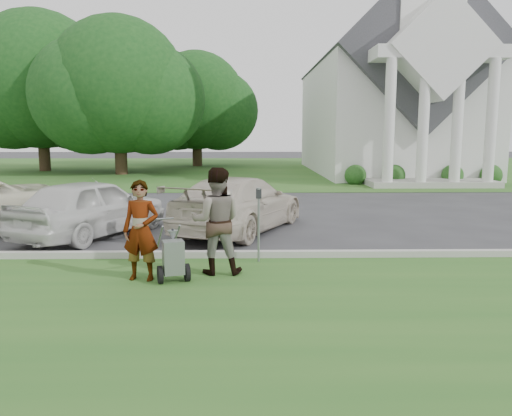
{
  "coord_description": "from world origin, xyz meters",
  "views": [
    {
      "loc": [
        -0.02,
        -9.66,
        2.61
      ],
      "look_at": [
        0.14,
        0.0,
        1.15
      ],
      "focal_mm": 35.0,
      "sensor_mm": 36.0,
      "label": 1
    }
  ],
  "objects_px": {
    "person_left": "(141,231)",
    "parking_meter_near": "(259,216)",
    "church": "(387,80)",
    "person_right": "(216,222)",
    "tree_left": "(118,92)",
    "tree_back": "(196,105)",
    "car_c": "(239,204)",
    "tree_far": "(40,86)",
    "car_b": "(92,207)",
    "striping_cart": "(173,258)"
  },
  "relations": [
    {
      "from": "person_left",
      "to": "parking_meter_near",
      "type": "relative_size",
      "value": 1.17
    },
    {
      "from": "church",
      "to": "person_right",
      "type": "distance_m",
      "value": 26.08
    },
    {
      "from": "tree_left",
      "to": "tree_back",
      "type": "bearing_deg",
      "value": 63.43
    },
    {
      "from": "person_right",
      "to": "car_c",
      "type": "relative_size",
      "value": 0.39
    },
    {
      "from": "church",
      "to": "tree_far",
      "type": "height_order",
      "value": "church"
    },
    {
      "from": "car_b",
      "to": "car_c",
      "type": "xyz_separation_m",
      "value": [
        3.72,
        0.6,
        -0.01
      ]
    },
    {
      "from": "church",
      "to": "striping_cart",
      "type": "bearing_deg",
      "value": -113.05
    },
    {
      "from": "church",
      "to": "parking_meter_near",
      "type": "bearing_deg",
      "value": -111.02
    },
    {
      "from": "person_right",
      "to": "parking_meter_near",
      "type": "height_order",
      "value": "person_right"
    },
    {
      "from": "person_right",
      "to": "parking_meter_near",
      "type": "distance_m",
      "value": 1.16
    },
    {
      "from": "church",
      "to": "car_b",
      "type": "distance_m",
      "value": 24.62
    },
    {
      "from": "tree_left",
      "to": "tree_back",
      "type": "relative_size",
      "value": 1.11
    },
    {
      "from": "tree_left",
      "to": "car_b",
      "type": "distance_m",
      "value": 20.05
    },
    {
      "from": "tree_back",
      "to": "person_right",
      "type": "xyz_separation_m",
      "value": [
        3.41,
        -30.61,
        -3.74
      ]
    },
    {
      "from": "parking_meter_near",
      "to": "tree_far",
      "type": "bearing_deg",
      "value": 119.84
    },
    {
      "from": "church",
      "to": "striping_cart",
      "type": "distance_m",
      "value": 26.95
    },
    {
      "from": "tree_left",
      "to": "tree_back",
      "type": "height_order",
      "value": "tree_left"
    },
    {
      "from": "tree_far",
      "to": "car_b",
      "type": "xyz_separation_m",
      "value": [
        10.05,
        -22.15,
        -4.94
      ]
    },
    {
      "from": "church",
      "to": "tree_back",
      "type": "bearing_deg",
      "value": 152.15
    },
    {
      "from": "person_right",
      "to": "parking_meter_near",
      "type": "relative_size",
      "value": 1.3
    },
    {
      "from": "tree_far",
      "to": "car_c",
      "type": "relative_size",
      "value": 2.3
    },
    {
      "from": "car_b",
      "to": "person_left",
      "type": "bearing_deg",
      "value": 143.67
    },
    {
      "from": "tree_back",
      "to": "parking_meter_near",
      "type": "distance_m",
      "value": 30.31
    },
    {
      "from": "church",
      "to": "car_b",
      "type": "relative_size",
      "value": 5.49
    },
    {
      "from": "person_right",
      "to": "parking_meter_near",
      "type": "bearing_deg",
      "value": -134.67
    },
    {
      "from": "striping_cart",
      "to": "car_b",
      "type": "relative_size",
      "value": 0.26
    },
    {
      "from": "tree_far",
      "to": "striping_cart",
      "type": "distance_m",
      "value": 29.53
    },
    {
      "from": "tree_left",
      "to": "person_right",
      "type": "xyz_separation_m",
      "value": [
        7.41,
        -22.61,
        -4.12
      ]
    },
    {
      "from": "tree_far",
      "to": "parking_meter_near",
      "type": "height_order",
      "value": "tree_far"
    },
    {
      "from": "church",
      "to": "person_left",
      "type": "distance_m",
      "value": 26.96
    },
    {
      "from": "person_right",
      "to": "car_b",
      "type": "xyz_separation_m",
      "value": [
        -3.36,
        3.46,
        -0.24
      ]
    },
    {
      "from": "striping_cart",
      "to": "car_c",
      "type": "height_order",
      "value": "car_c"
    },
    {
      "from": "tree_left",
      "to": "tree_far",
      "type": "xyz_separation_m",
      "value": [
        -6.0,
        3.0,
        0.58
      ]
    },
    {
      "from": "person_left",
      "to": "tree_left",
      "type": "bearing_deg",
      "value": 113.14
    },
    {
      "from": "tree_back",
      "to": "striping_cart",
      "type": "distance_m",
      "value": 31.56
    },
    {
      "from": "person_right",
      "to": "car_c",
      "type": "xyz_separation_m",
      "value": [
        0.36,
        4.07,
        -0.25
      ]
    },
    {
      "from": "tree_back",
      "to": "car_c",
      "type": "bearing_deg",
      "value": -81.93
    },
    {
      "from": "tree_back",
      "to": "person_left",
      "type": "xyz_separation_m",
      "value": [
        2.11,
        -31.01,
        -3.84
      ]
    },
    {
      "from": "person_left",
      "to": "car_b",
      "type": "height_order",
      "value": "person_left"
    },
    {
      "from": "person_left",
      "to": "church",
      "type": "bearing_deg",
      "value": 73.96
    },
    {
      "from": "car_c",
      "to": "parking_meter_near",
      "type": "bearing_deg",
      "value": 122.11
    },
    {
      "from": "tree_back",
      "to": "striping_cart",
      "type": "xyz_separation_m",
      "value": [
        2.68,
        -31.15,
        -4.29
      ]
    },
    {
      "from": "tree_back",
      "to": "person_left",
      "type": "bearing_deg",
      "value": -86.11
    },
    {
      "from": "person_left",
      "to": "person_right",
      "type": "height_order",
      "value": "person_right"
    },
    {
      "from": "tree_far",
      "to": "person_right",
      "type": "distance_m",
      "value": 29.29
    },
    {
      "from": "tree_left",
      "to": "parking_meter_near",
      "type": "relative_size",
      "value": 6.98
    },
    {
      "from": "tree_far",
      "to": "person_right",
      "type": "bearing_deg",
      "value": -62.36
    },
    {
      "from": "parking_meter_near",
      "to": "car_b",
      "type": "distance_m",
      "value": 4.93
    },
    {
      "from": "car_b",
      "to": "tree_far",
      "type": "bearing_deg",
      "value": -39.98
    },
    {
      "from": "tree_back",
      "to": "parking_meter_near",
      "type": "height_order",
      "value": "tree_back"
    }
  ]
}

